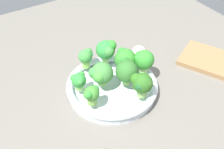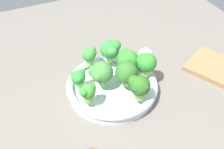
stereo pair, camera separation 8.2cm
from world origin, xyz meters
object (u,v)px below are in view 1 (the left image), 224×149
(broccoli_floret_4, at_px, (126,70))
(broccoli_floret_0, at_px, (86,56))
(cutting_board, at_px, (221,64))
(broccoli_floret_2, at_px, (101,74))
(garlic_bulb, at_px, (139,52))
(broccoli_floret_8, at_px, (142,84))
(broccoli_floret_3, at_px, (79,81))
(broccoli_floret_6, at_px, (92,94))
(broccoli_floret_1, at_px, (125,59))
(broccoli_floret_5, at_px, (107,50))
(broccoli_floret_7, at_px, (144,60))
(bowl, at_px, (112,87))

(broccoli_floret_4, bearing_deg, broccoli_floret_0, -154.35)
(cutting_board, bearing_deg, broccoli_floret_0, -115.75)
(broccoli_floret_2, bearing_deg, cutting_board, 76.49)
(broccoli_floret_0, height_order, garlic_bulb, broccoli_floret_0)
(broccoli_floret_8, bearing_deg, broccoli_floret_2, -143.60)
(broccoli_floret_2, height_order, broccoli_floret_3, broccoli_floret_2)
(broccoli_floret_3, xyz_separation_m, broccoli_floret_6, (0.07, 0.00, 0.01))
(broccoli_floret_3, xyz_separation_m, garlic_bulb, (-0.06, 0.26, -0.04))
(broccoli_floret_4, height_order, broccoli_floret_8, broccoli_floret_4)
(broccoli_floret_1, relative_size, broccoli_floret_5, 0.97)
(broccoli_floret_0, height_order, broccoli_floret_2, broccoli_floret_2)
(broccoli_floret_1, bearing_deg, broccoli_floret_7, 49.85)
(broccoli_floret_4, relative_size, garlic_bulb, 1.60)
(broccoli_floret_5, bearing_deg, bowl, -22.12)
(cutting_board, bearing_deg, broccoli_floret_2, -103.51)
(broccoli_floret_1, xyz_separation_m, broccoli_floret_4, (0.05, -0.03, 0.01))
(broccoli_floret_0, distance_m, broccoli_floret_1, 0.12)
(broccoli_floret_0, distance_m, broccoli_floret_6, 0.16)
(broccoli_floret_1, xyz_separation_m, broccoli_floret_8, (0.12, -0.02, 0.00))
(broccoli_floret_5, xyz_separation_m, broccoli_floret_7, (0.10, 0.07, -0.00))
(broccoli_floret_1, distance_m, broccoli_floret_7, 0.06)
(broccoli_floret_6, bearing_deg, broccoli_floret_8, 70.59)
(broccoli_floret_1, height_order, broccoli_floret_7, broccoli_floret_7)
(broccoli_floret_0, height_order, broccoli_floret_5, broccoli_floret_5)
(broccoli_floret_2, height_order, broccoli_floret_8, same)
(broccoli_floret_6, bearing_deg, broccoli_floret_7, 100.15)
(bowl, distance_m, broccoli_floret_4, 0.08)
(broccoli_floret_4, distance_m, broccoli_floret_5, 0.11)
(broccoli_floret_2, relative_size, cutting_board, 0.28)
(bowl, height_order, broccoli_floret_6, broccoli_floret_6)
(broccoli_floret_0, relative_size, broccoli_floret_4, 0.80)
(broccoli_floret_6, relative_size, broccoli_floret_7, 0.77)
(bowl, xyz_separation_m, garlic_bulb, (-0.09, 0.16, 0.00))
(broccoli_floret_3, bearing_deg, garlic_bulb, 103.55)
(broccoli_floret_0, bearing_deg, broccoli_floret_2, -2.55)
(broccoli_floret_8, distance_m, cutting_board, 0.34)
(broccoli_floret_3, xyz_separation_m, broccoli_floret_7, (0.04, 0.20, 0.01))
(broccoli_floret_1, height_order, broccoli_floret_3, broccoli_floret_1)
(broccoli_floret_8, bearing_deg, broccoli_floret_4, -174.58)
(broccoli_floret_0, xyz_separation_m, broccoli_floret_1, (0.08, 0.09, 0.00))
(broccoli_floret_0, bearing_deg, broccoli_floret_8, 19.19)
(broccoli_floret_7, relative_size, cutting_board, 0.29)
(broccoli_floret_3, bearing_deg, bowl, 73.15)
(broccoli_floret_1, distance_m, broccoli_floret_3, 0.16)
(broccoli_floret_6, bearing_deg, garlic_bulb, 117.45)
(broccoli_floret_7, xyz_separation_m, cutting_board, (0.08, 0.27, -0.07))
(cutting_board, height_order, garlic_bulb, garlic_bulb)
(broccoli_floret_0, distance_m, cutting_board, 0.45)
(broccoli_floret_1, relative_size, broccoli_floret_7, 1.00)
(broccoli_floret_5, relative_size, broccoli_floret_8, 1.05)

